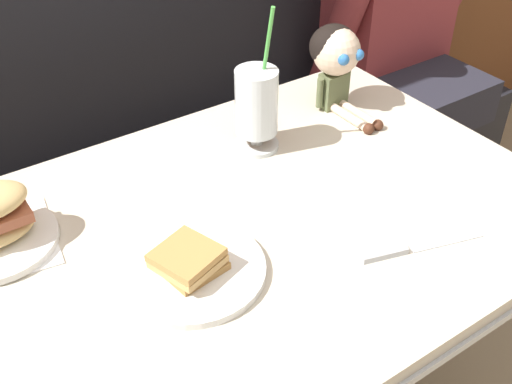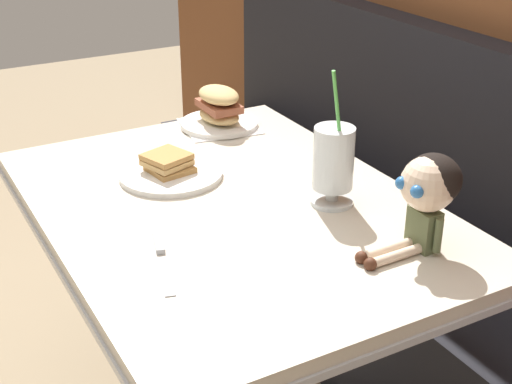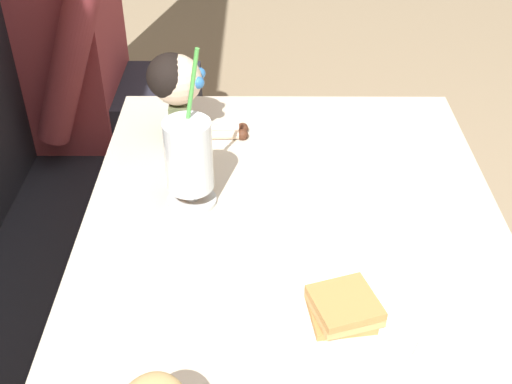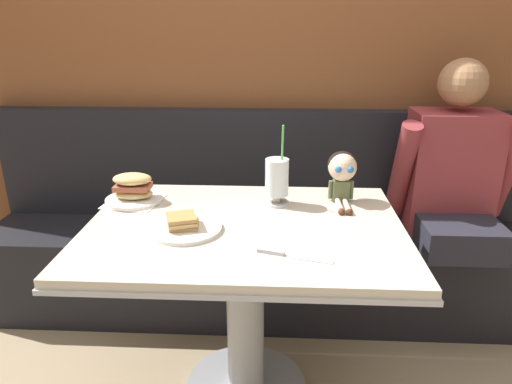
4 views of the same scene
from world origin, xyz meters
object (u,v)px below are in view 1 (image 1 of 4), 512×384
at_px(toast_plate, 191,267).
at_px(milkshake_glass, 257,106).
at_px(diner_patron, 397,12).
at_px(seated_doll, 336,56).
at_px(butter_knife, 402,250).

height_order(toast_plate, milkshake_glass, milkshake_glass).
bearing_deg(diner_patron, milkshake_glass, -154.40).
bearing_deg(toast_plate, milkshake_glass, 39.90).
distance_m(milkshake_glass, seated_doll, 0.26).
bearing_deg(diner_patron, toast_plate, -149.94).
bearing_deg(butter_knife, toast_plate, 153.97).
relative_size(milkshake_glass, diner_patron, 0.39).
xyz_separation_m(butter_knife, seated_doll, (0.23, 0.46, 0.12)).
xyz_separation_m(toast_plate, seated_doll, (0.56, 0.30, 0.11)).
height_order(butter_knife, diner_patron, diner_patron).
relative_size(toast_plate, diner_patron, 0.31).
height_order(toast_plate, seated_doll, seated_doll).
height_order(toast_plate, butter_knife, toast_plate).
distance_m(butter_knife, diner_patron, 1.12).
distance_m(toast_plate, seated_doll, 0.65).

